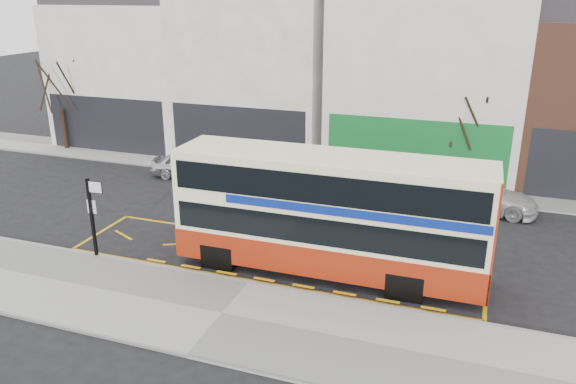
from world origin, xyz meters
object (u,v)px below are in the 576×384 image
at_px(double_decker_bus, 331,213).
at_px(car_grey, 290,175).
at_px(bus_stop_post, 93,210).
at_px(street_tree_right, 471,106).
at_px(car_silver, 189,165).
at_px(street_tree_left, 56,72).
at_px(car_white, 480,195).

height_order(double_decker_bus, car_grey, double_decker_bus).
bearing_deg(bus_stop_post, street_tree_right, 43.18).
bearing_deg(bus_stop_post, double_decker_bus, 9.46).
relative_size(car_silver, car_grey, 0.99).
distance_m(street_tree_left, street_tree_right, 22.00).
relative_size(car_grey, street_tree_left, 0.56).
distance_m(car_grey, street_tree_right, 8.69).
xyz_separation_m(bus_stop_post, car_silver, (-1.50, 9.15, -1.20)).
xyz_separation_m(car_white, street_tree_right, (-0.84, 2.70, 3.18)).
height_order(car_silver, car_white, car_white).
relative_size(bus_stop_post, car_grey, 0.74).
distance_m(double_decker_bus, bus_stop_post, 7.93).
distance_m(car_grey, street_tree_left, 15.00).
height_order(car_silver, street_tree_left, street_tree_left).
distance_m(double_decker_bus, car_silver, 11.92).
bearing_deg(street_tree_right, car_white, -72.79).
xyz_separation_m(double_decker_bus, street_tree_right, (3.63, 10.21, 1.76)).
bearing_deg(car_white, street_tree_right, 25.48).
relative_size(car_white, street_tree_right, 0.81).
relative_size(double_decker_bus, street_tree_right, 1.76).
distance_m(car_white, street_tree_right, 4.26).
bearing_deg(car_grey, street_tree_left, 92.58).
bearing_deg(car_grey, car_white, -80.12).
distance_m(bus_stop_post, street_tree_right, 16.61).
relative_size(car_silver, street_tree_right, 0.66).
height_order(car_grey, street_tree_right, street_tree_right).
height_order(double_decker_bus, street_tree_right, street_tree_right).
bearing_deg(double_decker_bus, car_grey, 117.56).
xyz_separation_m(street_tree_left, street_tree_right, (21.98, 0.83, -0.67)).
bearing_deg(double_decker_bus, bus_stop_post, -167.62).
bearing_deg(double_decker_bus, car_silver, 140.91).
xyz_separation_m(car_silver, car_grey, (5.25, 0.12, -0.02)).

